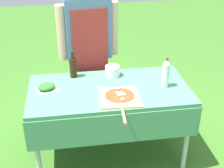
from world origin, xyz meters
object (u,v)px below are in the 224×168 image
(pizza_on_peel, at_px, (120,97))
(herb_container, at_px, (47,87))
(prep_table, at_px, (109,96))
(water_bottle, at_px, (166,73))
(person_cook, at_px, (88,43))
(oil_bottle, at_px, (73,67))
(mixing_tub, at_px, (113,71))

(pizza_on_peel, bearing_deg, herb_container, 161.63)
(prep_table, distance_m, water_bottle, 0.54)
(person_cook, bearing_deg, pizza_on_peel, 97.79)
(oil_bottle, xyz_separation_m, herb_container, (-0.24, -0.22, -0.07))
(prep_table, xyz_separation_m, oil_bottle, (-0.30, 0.27, 0.19))
(mixing_tub, bearing_deg, pizza_on_peel, -90.49)
(prep_table, bearing_deg, water_bottle, -4.53)
(prep_table, xyz_separation_m, mixing_tub, (0.07, 0.24, 0.13))
(prep_table, height_order, pizza_on_peel, pizza_on_peel)
(mixing_tub, bearing_deg, oil_bottle, 174.88)
(prep_table, relative_size, oil_bottle, 5.58)
(pizza_on_peel, height_order, mixing_tub, mixing_tub)
(mixing_tub, bearing_deg, prep_table, -105.56)
(pizza_on_peel, height_order, herb_container, herb_container)
(oil_bottle, relative_size, mixing_tub, 1.85)
(pizza_on_peel, xyz_separation_m, water_bottle, (0.43, 0.15, 0.12))
(herb_container, xyz_separation_m, mixing_tub, (0.61, 0.19, 0.02))
(person_cook, bearing_deg, herb_container, 43.67)
(person_cook, distance_m, pizza_on_peel, 0.79)
(prep_table, relative_size, herb_container, 6.45)
(water_bottle, distance_m, herb_container, 1.04)
(prep_table, bearing_deg, mixing_tub, 74.44)
(person_cook, relative_size, water_bottle, 5.82)
(person_cook, bearing_deg, water_bottle, 129.80)
(water_bottle, distance_m, mixing_tub, 0.52)
(person_cook, height_order, water_bottle, person_cook)
(oil_bottle, height_order, water_bottle, water_bottle)
(mixing_tub, bearing_deg, herb_container, -163.06)
(prep_table, height_order, water_bottle, water_bottle)
(oil_bottle, bearing_deg, water_bottle, -21.31)
(prep_table, height_order, herb_container, herb_container)
(oil_bottle, bearing_deg, mixing_tub, -5.12)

